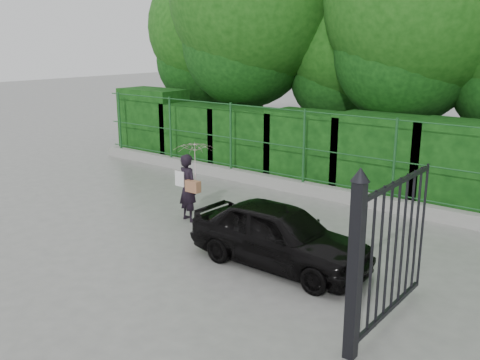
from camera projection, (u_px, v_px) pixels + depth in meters
The scene contains 8 objects.
ground at pixel (159, 242), 10.12m from camera, with size 80.00×80.00×0.00m, color gray.
kerb at pixel (289, 185), 13.50m from camera, with size 14.00×0.25×0.30m, color #9E9E99.
fence at pixel (298, 145), 13.10m from camera, with size 14.13×0.06×1.80m.
hedge at pixel (311, 147), 14.03m from camera, with size 14.20×1.20×2.16m.
trees at pixel (396, 4), 14.13m from camera, with size 17.10×6.15×8.08m.
gate at pixel (373, 254), 6.51m from camera, with size 0.22×2.33×2.36m.
woman at pixel (192, 169), 11.03m from camera, with size 0.86×0.85×1.69m.
car at pixel (279, 235), 8.95m from camera, with size 1.29×3.20×1.09m, color black.
Camera 1 is at (7.08, -6.49, 3.72)m, focal length 40.00 mm.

